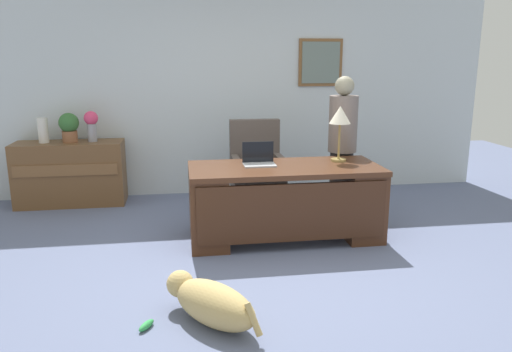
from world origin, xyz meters
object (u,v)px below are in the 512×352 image
object	(u,v)px
dog_toy_plush	(146,325)
desk	(285,200)
credenza	(71,173)
laptop	(259,159)
vase_with_flowers	(91,123)
dog_lying	(211,302)
armchair	(257,171)
desk_lamp	(340,118)
person_standing	(342,147)
potted_plant	(69,126)
vase_empty	(43,130)

from	to	relation	value
dog_toy_plush	desk	bearing A→B (deg)	50.39
credenza	laptop	size ratio (longest dim) A/B	4.10
dog_toy_plush	vase_with_flowers	bearing A→B (deg)	104.28
credenza	dog_lying	xyz separation A→B (m)	(1.55, -3.15, -0.24)
dog_toy_plush	dog_lying	bearing A→B (deg)	2.37
desk	credenza	world-z (taller)	credenza
armchair	dog_toy_plush	size ratio (longest dim) A/B	6.98
armchair	laptop	xyz separation A→B (m)	(-0.11, -0.86, 0.32)
dog_lying	laptop	xyz separation A→B (m)	(0.60, 1.68, 0.65)
laptop	vase_with_flowers	distance (m)	2.38
desk_lamp	dog_toy_plush	bearing A→B (deg)	-137.33
dog_lying	dog_toy_plush	bearing A→B (deg)	-177.63
laptop	dog_toy_plush	size ratio (longest dim) A/B	2.06
person_standing	dog_toy_plush	bearing A→B (deg)	-133.72
credenza	potted_plant	distance (m)	0.59
dog_lying	armchair	bearing A→B (deg)	74.31
desk	vase_with_flowers	bearing A→B (deg)	142.54
dog_lying	desk_lamp	xyz separation A→B (m)	(1.45, 1.73, 1.04)
person_standing	potted_plant	xyz separation A→B (m)	(-3.15, 1.00, 0.16)
desk_lamp	potted_plant	distance (m)	3.30
desk	credenza	distance (m)	2.89
laptop	dog_toy_plush	xyz separation A→B (m)	(-1.05, -1.70, -0.78)
person_standing	dog_toy_plush	distance (m)	3.11
desk	armchair	bearing A→B (deg)	97.80
vase_empty	dog_toy_plush	size ratio (longest dim) A/B	1.96
vase_with_flowers	dog_toy_plush	size ratio (longest dim) A/B	2.43
dog_lying	desk_lamp	distance (m)	2.49
armchair	vase_with_flowers	bearing A→B (deg)	162.73
desk_lamp	vase_with_flowers	size ratio (longest dim) A/B	1.52
credenza	armchair	size ratio (longest dim) A/B	1.21
person_standing	dog_toy_plush	size ratio (longest dim) A/B	10.36
dog_lying	person_standing	bearing A→B (deg)	52.82
dog_lying	potted_plant	size ratio (longest dim) A/B	2.07
armchair	dog_toy_plush	xyz separation A→B (m)	(-1.16, -2.56, -0.46)
desk	dog_toy_plush	distance (m)	2.07
vase_with_flowers	laptop	bearing A→B (deg)	-38.51
laptop	desk_lamp	world-z (taller)	desk_lamp
desk_lamp	vase_with_flowers	xyz separation A→B (m)	(-2.70, 1.42, -0.18)
desk_lamp	dog_toy_plush	distance (m)	2.83
desk_lamp	vase_empty	size ratio (longest dim) A/B	1.88
vase_empty	desk_lamp	bearing A→B (deg)	-23.50
vase_with_flowers	potted_plant	xyz separation A→B (m)	(-0.27, 0.00, -0.03)
person_standing	desk	bearing A→B (deg)	-142.18
potted_plant	dog_toy_plush	size ratio (longest dim) A/B	2.32
armchair	desk_lamp	distance (m)	1.31
person_standing	dog_lying	world-z (taller)	person_standing
vase_empty	credenza	bearing A→B (deg)	-0.28
desk	desk_lamp	size ratio (longest dim) A/B	3.33
desk	vase_with_flowers	distance (m)	2.72
dog_lying	laptop	size ratio (longest dim) A/B	2.32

